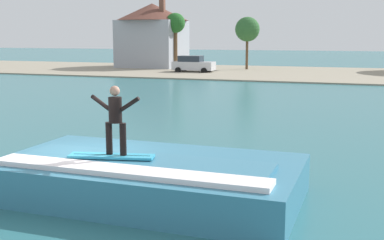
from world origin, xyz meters
The scene contains 9 objects.
ground_plane centered at (0.00, 0.00, 0.00)m, with size 260.00×260.00×0.00m, color #2D6970.
wave_crest centered at (1.74, -0.07, 0.49)m, with size 7.33×4.01×1.04m.
surfboard centered at (0.97, -0.50, 1.08)m, with size 2.12×0.91×0.06m.
surfer centered at (1.07, -0.44, 2.04)m, with size 1.30×0.32×1.67m.
shoreline_bank centered at (0.00, 42.27, 0.06)m, with size 120.00×21.50×0.12m.
car_near_shore centered at (-11.20, 39.77, 0.95)m, with size 4.52×2.06×1.86m.
house_with_chimney centered at (-18.90, 46.35, 4.37)m, with size 9.03×9.03×8.30m.
tree_tall_bare centered at (-15.16, 44.63, 5.22)m, with size 2.37×2.37×6.68m.
tree_short_bushy centered at (-6.68, 45.89, 4.70)m, with size 2.84×2.84×6.16m.
Camera 1 is at (6.68, -10.73, 3.93)m, focal length 46.03 mm.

